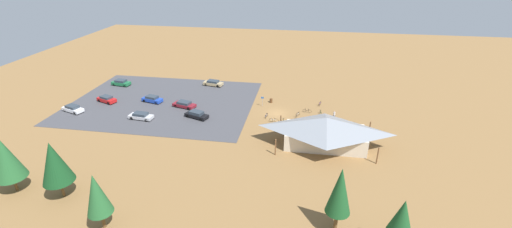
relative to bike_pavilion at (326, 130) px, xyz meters
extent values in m
plane|color=olive|center=(9.04, -10.87, -2.88)|extent=(160.00, 160.00, 0.00)
cube|color=#424247|center=(33.69, -12.75, -2.86)|extent=(38.26, 29.13, 0.05)
cube|color=beige|center=(0.00, 0.00, -1.48)|extent=(12.99, 6.22, 2.80)
pyramid|color=gray|center=(0.00, 0.00, 1.04)|extent=(15.88, 9.11, 2.24)
cylinder|color=brown|center=(-7.72, -4.34, -1.48)|extent=(0.20, 0.20, 2.80)
cylinder|color=brown|center=(7.72, -4.34, -1.48)|extent=(0.20, 0.20, 2.80)
cylinder|color=brown|center=(-7.72, 4.34, -1.48)|extent=(0.20, 0.20, 2.80)
cylinder|color=brown|center=(7.72, 4.34, -1.48)|extent=(0.20, 0.20, 2.80)
cylinder|color=brown|center=(10.87, -16.12, -2.43)|extent=(0.60, 0.60, 0.90)
cylinder|color=#99999E|center=(12.44, -13.97, -1.78)|extent=(0.08, 0.08, 2.20)
cube|color=#1959B2|center=(12.44, -13.97, -0.98)|extent=(0.56, 0.04, 0.40)
cylinder|color=brown|center=(41.15, 18.74, -1.79)|extent=(0.35, 0.35, 2.19)
cone|color=#235B2D|center=(41.15, 18.74, 2.23)|extent=(3.85, 3.85, 5.86)
cylinder|color=brown|center=(34.11, 18.83, -1.65)|extent=(0.35, 0.35, 2.46)
cone|color=#14421E|center=(34.11, 18.83, 2.42)|extent=(3.89, 3.89, 5.68)
cylinder|color=brown|center=(25.75, 23.10, -1.76)|extent=(0.38, 0.38, 2.24)
cone|color=#235B2D|center=(25.75, 23.10, 1.93)|extent=(2.88, 2.88, 5.15)
cylinder|color=brown|center=(-0.86, 19.15, -1.56)|extent=(0.43, 0.43, 2.64)
cone|color=#194C23|center=(-0.86, 19.15, 2.66)|extent=(2.84, 2.84, 5.81)
cone|color=#194C23|center=(-7.12, 21.09, 1.64)|extent=(2.61, 2.61, 4.20)
torus|color=black|center=(10.82, -9.35, -2.54)|extent=(0.13, 0.68, 0.69)
torus|color=black|center=(10.96, -8.32, -2.54)|extent=(0.13, 0.68, 0.69)
cylinder|color=#2347B7|center=(10.89, -8.83, -2.43)|extent=(0.17, 0.95, 0.04)
cylinder|color=#2347B7|center=(10.86, -9.02, -2.32)|extent=(0.04, 0.04, 0.43)
cube|color=black|center=(10.86, -9.02, -2.11)|extent=(0.11, 0.21, 0.05)
cylinder|color=#2347B7|center=(10.95, -8.42, -2.29)|extent=(0.04, 0.04, 0.50)
cylinder|color=black|center=(10.95, -8.42, -2.04)|extent=(0.48, 0.10, 0.03)
torus|color=black|center=(0.38, -11.33, -2.56)|extent=(0.14, 0.65, 0.65)
torus|color=black|center=(0.54, -12.40, -2.56)|extent=(0.14, 0.65, 0.65)
cylinder|color=#1E7F38|center=(0.46, -11.87, -2.45)|extent=(0.18, 0.99, 0.04)
cylinder|color=#1E7F38|center=(0.43, -11.68, -2.39)|extent=(0.04, 0.04, 0.34)
cube|color=black|center=(0.43, -11.68, -2.21)|extent=(0.11, 0.21, 0.05)
cylinder|color=#1E7F38|center=(0.53, -12.30, -2.33)|extent=(0.04, 0.04, 0.45)
cylinder|color=black|center=(0.53, -12.30, -2.11)|extent=(0.48, 0.10, 0.03)
torus|color=black|center=(4.26, -7.50, -2.52)|extent=(0.68, 0.33, 0.73)
torus|color=black|center=(5.23, -7.93, -2.52)|extent=(0.68, 0.33, 0.73)
cylinder|color=red|center=(4.74, -7.72, -2.40)|extent=(0.91, 0.43, 0.04)
cylinder|color=red|center=(4.57, -7.64, -2.31)|extent=(0.04, 0.04, 0.42)
cube|color=black|center=(4.57, -7.64, -2.10)|extent=(0.22, 0.15, 0.05)
cylinder|color=red|center=(5.13, -7.89, -2.29)|extent=(0.04, 0.04, 0.45)
cylinder|color=black|center=(5.13, -7.89, -2.07)|extent=(0.23, 0.45, 0.03)
torus|color=black|center=(8.75, -7.00, -2.51)|extent=(0.75, 0.06, 0.74)
torus|color=black|center=(9.79, -6.98, -2.51)|extent=(0.75, 0.06, 0.74)
cylinder|color=silver|center=(9.27, -6.99, -2.39)|extent=(0.96, 0.06, 0.04)
cylinder|color=silver|center=(9.09, -6.99, -2.31)|extent=(0.04, 0.04, 0.40)
cube|color=black|center=(9.09, -6.99, -2.11)|extent=(0.20, 0.09, 0.05)
cylinder|color=silver|center=(9.69, -6.98, -2.27)|extent=(0.04, 0.04, 0.49)
cylinder|color=black|center=(9.69, -6.98, -2.02)|extent=(0.04, 0.48, 0.03)
torus|color=black|center=(2.60, -12.23, -2.53)|extent=(0.70, 0.16, 0.70)
torus|color=black|center=(3.64, -12.42, -2.53)|extent=(0.70, 0.16, 0.70)
cylinder|color=black|center=(3.12, -12.32, -2.42)|extent=(0.96, 0.21, 0.04)
cylinder|color=black|center=(2.94, -12.29, -2.33)|extent=(0.04, 0.04, 0.40)
cube|color=black|center=(2.94, -12.29, -2.14)|extent=(0.21, 0.11, 0.05)
cylinder|color=black|center=(3.54, -12.40, -2.30)|extent=(0.04, 0.04, 0.46)
cylinder|color=black|center=(3.54, -12.40, -2.07)|extent=(0.12, 0.48, 0.03)
torus|color=black|center=(4.70, -10.73, -2.51)|extent=(0.35, 0.69, 0.74)
torus|color=black|center=(5.11, -9.84, -2.51)|extent=(0.35, 0.69, 0.74)
cylinder|color=#B7B7BC|center=(4.91, -10.28, -2.39)|extent=(0.41, 0.83, 0.04)
cylinder|color=#B7B7BC|center=(4.83, -10.44, -2.32)|extent=(0.04, 0.04, 0.38)
cube|color=black|center=(4.83, -10.44, -2.13)|extent=(0.16, 0.22, 0.05)
cylinder|color=#B7B7BC|center=(5.07, -9.93, -2.27)|extent=(0.04, 0.04, 0.48)
cylinder|color=black|center=(5.07, -9.93, -2.03)|extent=(0.45, 0.23, 0.03)
torus|color=black|center=(0.45, -16.77, -2.53)|extent=(0.22, 0.69, 0.71)
torus|color=black|center=(0.71, -15.81, -2.53)|extent=(0.22, 0.69, 0.71)
cylinder|color=#722D9E|center=(0.58, -16.29, -2.41)|extent=(0.27, 0.89, 0.04)
cylinder|color=#722D9E|center=(0.53, -16.46, -2.32)|extent=(0.04, 0.04, 0.41)
cube|color=black|center=(0.53, -16.46, -2.12)|extent=(0.13, 0.21, 0.05)
cylinder|color=#722D9E|center=(0.68, -15.90, -2.28)|extent=(0.04, 0.04, 0.51)
cylinder|color=black|center=(0.68, -15.90, -2.02)|extent=(0.47, 0.15, 0.03)
torus|color=black|center=(7.52, -6.56, -2.54)|extent=(0.06, 0.69, 0.69)
torus|color=black|center=(7.48, -7.59, -2.54)|extent=(0.06, 0.69, 0.69)
cylinder|color=yellow|center=(7.50, -7.08, -2.42)|extent=(0.07, 0.95, 0.04)
cylinder|color=yellow|center=(7.51, -6.89, -2.35)|extent=(0.04, 0.04, 0.37)
cube|color=black|center=(7.51, -6.89, -2.17)|extent=(0.09, 0.20, 0.05)
cylinder|color=yellow|center=(7.49, -7.49, -2.33)|extent=(0.04, 0.04, 0.41)
cylinder|color=black|center=(7.49, -7.49, -2.13)|extent=(0.48, 0.05, 0.03)
cube|color=maroon|center=(28.25, -10.75, -2.33)|extent=(5.09, 3.08, 0.56)
cube|color=#2D3842|center=(28.25, -10.75, -1.80)|extent=(3.01, 2.31, 0.51)
cylinder|color=black|center=(30.03, -10.37, -2.51)|extent=(0.68, 0.38, 0.64)
cylinder|color=black|center=(29.59, -11.98, -2.51)|extent=(0.68, 0.38, 0.64)
cylinder|color=black|center=(26.91, -9.51, -2.51)|extent=(0.68, 0.38, 0.64)
cylinder|color=black|center=(26.47, -11.13, -2.51)|extent=(0.68, 0.38, 0.64)
cube|color=#1E42B2|center=(35.94, -12.25, -2.29)|extent=(4.68, 2.76, 0.64)
cube|color=#2D3842|center=(35.94, -12.25, -1.70)|extent=(2.76, 2.09, 0.53)
cylinder|color=black|center=(37.57, -11.86, -2.51)|extent=(0.67, 0.37, 0.64)
cylinder|color=black|center=(37.20, -13.36, -2.51)|extent=(0.67, 0.37, 0.64)
cylinder|color=black|center=(34.67, -11.15, -2.51)|extent=(0.67, 0.37, 0.64)
cylinder|color=black|center=(34.30, -12.64, -2.51)|extent=(0.67, 0.37, 0.64)
cube|color=black|center=(24.17, -6.40, -2.33)|extent=(4.96, 3.23, 0.57)
cube|color=#2D3842|center=(24.17, -6.40, -1.75)|extent=(2.97, 2.35, 0.59)
cylinder|color=black|center=(25.92, -6.19, -2.51)|extent=(0.68, 0.42, 0.64)
cylinder|color=black|center=(25.39, -7.67, -2.51)|extent=(0.68, 0.42, 0.64)
cylinder|color=black|center=(22.95, -5.14, -2.51)|extent=(0.68, 0.42, 0.64)
cylinder|color=black|center=(22.43, -6.62, -2.51)|extent=(0.68, 0.42, 0.64)
cube|color=#1E6B3D|center=(47.67, -20.52, -2.27)|extent=(4.57, 2.44, 0.68)
cube|color=#2D3842|center=(47.67, -20.52, -1.67)|extent=(2.64, 1.96, 0.52)
cylinder|color=black|center=(49.25, -19.90, -2.51)|extent=(0.66, 0.30, 0.64)
cylinder|color=black|center=(49.03, -21.54, -2.51)|extent=(0.66, 0.30, 0.64)
cylinder|color=black|center=(46.31, -19.50, -2.51)|extent=(0.66, 0.30, 0.64)
cylinder|color=black|center=(46.09, -21.14, -2.51)|extent=(0.66, 0.30, 0.64)
cube|color=tan|center=(25.79, -23.92, -2.31)|extent=(4.90, 2.66, 0.62)
cube|color=#2D3842|center=(25.79, -23.92, -1.77)|extent=(2.85, 2.07, 0.46)
cylinder|color=black|center=(27.49, -23.39, -2.51)|extent=(0.67, 0.33, 0.64)
cylinder|color=black|center=(27.20, -25.01, -2.51)|extent=(0.67, 0.33, 0.64)
cylinder|color=black|center=(24.39, -22.83, -2.51)|extent=(0.67, 0.33, 0.64)
cylinder|color=black|center=(24.09, -24.44, -2.51)|extent=(0.67, 0.33, 0.64)
cube|color=red|center=(45.51, -10.63, -2.27)|extent=(4.62, 3.13, 0.69)
cube|color=#2D3842|center=(45.51, -10.63, -1.69)|extent=(2.78, 2.28, 0.48)
cylinder|color=black|center=(47.14, -10.42, -2.51)|extent=(0.68, 0.43, 0.64)
cylinder|color=black|center=(46.61, -11.86, -2.51)|extent=(0.68, 0.43, 0.64)
cylinder|color=black|center=(44.41, -9.41, -2.51)|extent=(0.68, 0.43, 0.64)
cylinder|color=black|center=(43.87, -10.85, -2.51)|extent=(0.68, 0.43, 0.64)
cube|color=#BCBCC1|center=(34.57, -4.19, -2.33)|extent=(4.82, 2.26, 0.56)
cube|color=#2D3842|center=(34.57, -4.19, -1.80)|extent=(2.76, 1.84, 0.51)
cylinder|color=black|center=(36.22, -3.57, -2.51)|extent=(0.66, 0.28, 0.64)
cylinder|color=black|center=(36.06, -5.14, -2.51)|extent=(0.66, 0.28, 0.64)
cylinder|color=black|center=(33.07, -3.25, -2.51)|extent=(0.66, 0.28, 0.64)
cylinder|color=black|center=(32.91, -4.82, -2.51)|extent=(0.66, 0.28, 0.64)
cube|color=white|center=(49.55, -5.09, -2.29)|extent=(4.85, 3.10, 0.64)
cube|color=#2D3842|center=(49.55, -5.09, -1.71)|extent=(2.90, 2.28, 0.54)
cylinder|color=black|center=(51.25, -4.82, -2.51)|extent=(0.68, 0.41, 0.64)
cylinder|color=black|center=(50.77, -6.31, -2.51)|extent=(0.68, 0.41, 0.64)
cylinder|color=black|center=(48.33, -3.86, -2.51)|extent=(0.68, 0.41, 0.64)
cylinder|color=black|center=(47.84, -5.35, -2.51)|extent=(0.68, 0.41, 0.64)
cube|color=#2D3347|center=(-2.02, -10.14, -2.48)|extent=(0.39, 0.40, 0.81)
cylinder|color=silver|center=(-2.02, -10.14, -1.74)|extent=(0.36, 0.36, 0.67)
sphere|color=tan|center=(-2.02, -10.14, -1.28)|extent=(0.24, 0.24, 0.24)
camera|label=1|loc=(3.44, 50.06, 26.21)|focal=23.85mm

